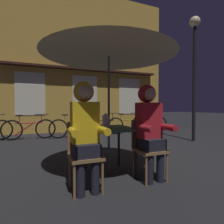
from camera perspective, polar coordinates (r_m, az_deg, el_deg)
name	(u,v)px	position (r m, az deg, el deg)	size (l,w,h in m)	color
ground_plane	(109,173)	(3.01, -1.03, -19.15)	(60.00, 60.00, 0.00)	#232326
cafe_table	(109,134)	(2.84, -1.04, -7.02)	(0.72, 0.72, 0.74)	#42664C
patio_umbrella	(109,44)	(2.98, -1.05, 21.05)	(2.10, 2.10, 2.31)	#4C4C51
lantern	(106,120)	(2.78, -2.04, -2.60)	(0.11, 0.11, 0.23)	white
chair_left	(84,151)	(2.39, -8.93, -12.32)	(0.40, 0.40, 0.87)	olive
chair_right	(147,145)	(2.76, 11.29, -10.47)	(0.40, 0.40, 0.87)	olive
person_left_hooded	(85,124)	(2.28, -8.65, -3.90)	(0.45, 0.56, 1.40)	black
person_right_hooded	(150,122)	(2.66, 11.99, -3.13)	(0.45, 0.56, 1.40)	black
shopfront_building	(58,60)	(8.31, -16.93, 15.59)	(10.00, 0.93, 6.20)	gold
street_lamp	(194,54)	(6.34, 25.01, 16.49)	(0.32, 0.32, 3.88)	black
bicycle_second	(29,129)	(6.48, -25.16, -4.95)	(1.68, 0.09, 0.84)	black
bicycle_third	(73,127)	(6.45, -12.48, -4.88)	(1.67, 0.30, 0.84)	black
bicycle_fourth	(103,126)	(6.97, -2.92, -4.37)	(1.68, 0.24, 0.84)	black
bicycle_fifth	(127,125)	(7.26, 4.90, -4.14)	(1.68, 0.11, 0.84)	black
bicycle_furthest	(149,124)	(7.84, 11.98, -3.74)	(1.68, 0.21, 0.84)	black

